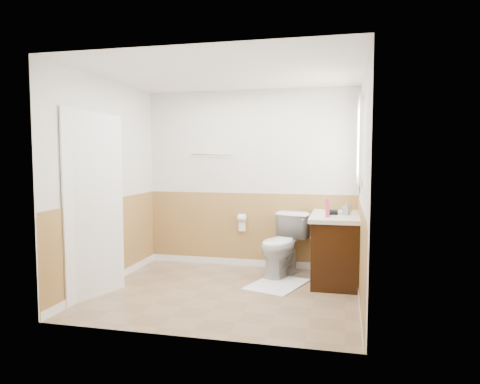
% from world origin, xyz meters
% --- Properties ---
extents(floor, '(3.00, 3.00, 0.00)m').
position_xyz_m(floor, '(0.00, 0.00, 0.00)').
color(floor, '#8C7051').
rests_on(floor, ground).
extents(ceiling, '(3.00, 3.00, 0.00)m').
position_xyz_m(ceiling, '(0.00, 0.00, 2.50)').
color(ceiling, white).
rests_on(ceiling, floor).
extents(wall_back, '(3.00, 0.00, 3.00)m').
position_xyz_m(wall_back, '(0.00, 1.30, 1.25)').
color(wall_back, silver).
rests_on(wall_back, floor).
extents(wall_front, '(3.00, 0.00, 3.00)m').
position_xyz_m(wall_front, '(0.00, -1.30, 1.25)').
color(wall_front, silver).
rests_on(wall_front, floor).
extents(wall_left, '(0.00, 3.00, 3.00)m').
position_xyz_m(wall_left, '(-1.50, 0.00, 1.25)').
color(wall_left, silver).
rests_on(wall_left, floor).
extents(wall_right, '(0.00, 3.00, 3.00)m').
position_xyz_m(wall_right, '(1.50, 0.00, 1.25)').
color(wall_right, silver).
rests_on(wall_right, floor).
extents(wainscot_back, '(3.00, 0.00, 3.00)m').
position_xyz_m(wainscot_back, '(0.00, 1.29, 0.50)').
color(wainscot_back, '#A58042').
rests_on(wainscot_back, floor).
extents(wainscot_front, '(3.00, 0.00, 3.00)m').
position_xyz_m(wainscot_front, '(0.00, -1.29, 0.50)').
color(wainscot_front, '#A58042').
rests_on(wainscot_front, floor).
extents(wainscot_left, '(0.00, 2.60, 2.60)m').
position_xyz_m(wainscot_left, '(-1.49, 0.00, 0.50)').
color(wainscot_left, '#A58042').
rests_on(wainscot_left, floor).
extents(wainscot_right, '(0.00, 2.60, 2.60)m').
position_xyz_m(wainscot_right, '(1.49, 0.00, 0.50)').
color(wainscot_right, '#A58042').
rests_on(wainscot_right, floor).
extents(toilet, '(0.69, 0.91, 0.82)m').
position_xyz_m(toilet, '(0.53, 0.88, 0.41)').
color(toilet, silver).
rests_on(toilet, floor).
extents(bath_mat, '(0.77, 0.93, 0.02)m').
position_xyz_m(bath_mat, '(0.53, 0.41, 0.01)').
color(bath_mat, white).
rests_on(bath_mat, floor).
extents(vanity_cabinet, '(0.55, 1.10, 0.80)m').
position_xyz_m(vanity_cabinet, '(1.21, 0.79, 0.40)').
color(vanity_cabinet, black).
rests_on(vanity_cabinet, floor).
extents(vanity_knob_left, '(0.03, 0.03, 0.03)m').
position_xyz_m(vanity_knob_left, '(0.91, 0.69, 0.55)').
color(vanity_knob_left, silver).
rests_on(vanity_knob_left, vanity_cabinet).
extents(vanity_knob_right, '(0.03, 0.03, 0.03)m').
position_xyz_m(vanity_knob_right, '(0.91, 0.89, 0.55)').
color(vanity_knob_right, silver).
rests_on(vanity_knob_right, vanity_cabinet).
extents(countertop, '(0.60, 1.15, 0.05)m').
position_xyz_m(countertop, '(1.20, 0.79, 0.83)').
color(countertop, silver).
rests_on(countertop, vanity_cabinet).
extents(sink_basin, '(0.36, 0.36, 0.02)m').
position_xyz_m(sink_basin, '(1.21, 0.94, 0.86)').
color(sink_basin, white).
rests_on(sink_basin, countertop).
extents(faucet, '(0.02, 0.02, 0.14)m').
position_xyz_m(faucet, '(1.39, 0.94, 0.92)').
color(faucet, silver).
rests_on(faucet, countertop).
extents(lotion_bottle, '(0.05, 0.05, 0.22)m').
position_xyz_m(lotion_bottle, '(1.11, 0.47, 0.96)').
color(lotion_bottle, '#DA3864').
rests_on(lotion_bottle, countertop).
extents(soap_dispenser, '(0.10, 0.10, 0.17)m').
position_xyz_m(soap_dispenser, '(1.33, 0.74, 0.94)').
color(soap_dispenser, gray).
rests_on(soap_dispenser, countertop).
extents(hair_dryer_body, '(0.14, 0.07, 0.07)m').
position_xyz_m(hair_dryer_body, '(1.16, 0.71, 0.89)').
color(hair_dryer_body, black).
rests_on(hair_dryer_body, countertop).
extents(hair_dryer_handle, '(0.03, 0.03, 0.07)m').
position_xyz_m(hair_dryer_handle, '(1.13, 0.65, 0.86)').
color(hair_dryer_handle, black).
rests_on(hair_dryer_handle, countertop).
extents(mirror_panel, '(0.02, 0.35, 0.90)m').
position_xyz_m(mirror_panel, '(1.48, 1.10, 1.55)').
color(mirror_panel, silver).
rests_on(mirror_panel, wall_right).
extents(window_frame, '(0.04, 0.80, 1.00)m').
position_xyz_m(window_frame, '(1.47, 0.59, 1.75)').
color(window_frame, white).
rests_on(window_frame, wall_right).
extents(window_glass, '(0.01, 0.70, 0.90)m').
position_xyz_m(window_glass, '(1.49, 0.59, 1.75)').
color(window_glass, white).
rests_on(window_glass, wall_right).
extents(door, '(0.29, 0.78, 2.04)m').
position_xyz_m(door, '(-1.40, -0.45, 1.02)').
color(door, white).
rests_on(door, wall_left).
extents(door_frame, '(0.02, 0.92, 2.10)m').
position_xyz_m(door_frame, '(-1.48, -0.45, 1.03)').
color(door_frame, white).
rests_on(door_frame, wall_left).
extents(door_knob, '(0.06, 0.06, 0.06)m').
position_xyz_m(door_knob, '(-1.34, -0.12, 0.95)').
color(door_knob, silver).
rests_on(door_knob, door).
extents(towel_bar, '(0.62, 0.02, 0.02)m').
position_xyz_m(towel_bar, '(-0.55, 1.25, 1.60)').
color(towel_bar, silver).
rests_on(towel_bar, wall_back).
extents(tp_holder_bar, '(0.14, 0.02, 0.02)m').
position_xyz_m(tp_holder_bar, '(-0.10, 1.23, 0.70)').
color(tp_holder_bar, silver).
rests_on(tp_holder_bar, wall_back).
extents(tp_roll, '(0.10, 0.11, 0.11)m').
position_xyz_m(tp_roll, '(-0.10, 1.23, 0.70)').
color(tp_roll, white).
rests_on(tp_roll, tp_holder_bar).
extents(tp_sheet, '(0.10, 0.01, 0.16)m').
position_xyz_m(tp_sheet, '(-0.10, 1.23, 0.59)').
color(tp_sheet, white).
rests_on(tp_sheet, tp_roll).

